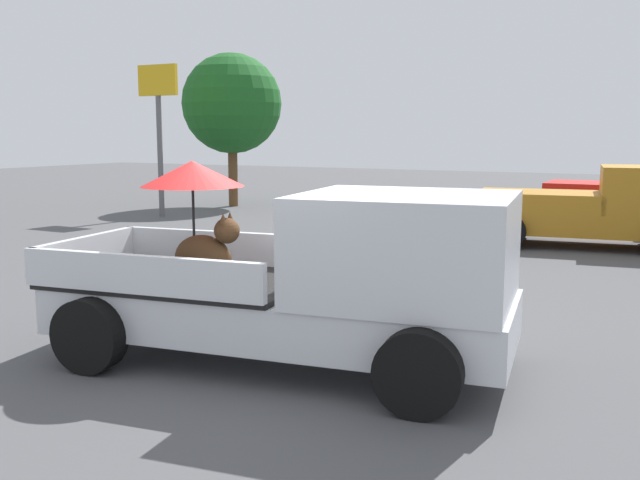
# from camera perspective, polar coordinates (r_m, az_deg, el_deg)

# --- Properties ---
(ground_plane) EXTENTS (80.00, 80.00, 0.00)m
(ground_plane) POSITION_cam_1_polar(r_m,az_deg,el_deg) (7.91, -3.28, -9.80)
(ground_plane) COLOR #4C4C4F
(pickup_truck_main) EXTENTS (5.26, 2.82, 2.20)m
(pickup_truck_main) POSITION_cam_1_polar(r_m,az_deg,el_deg) (7.50, -0.16, -3.22)
(pickup_truck_main) COLOR black
(pickup_truck_main) RESTS_ON ground
(pickup_truck_red) EXTENTS (5.00, 2.69, 1.80)m
(pickup_truck_red) POSITION_cam_1_polar(r_m,az_deg,el_deg) (16.67, 21.51, 2.43)
(pickup_truck_red) COLOR black
(pickup_truck_red) RESTS_ON ground
(motel_sign) EXTENTS (1.40, 0.16, 4.50)m
(motel_sign) POSITION_cam_1_polar(r_m,az_deg,el_deg) (21.81, -12.91, 10.24)
(motel_sign) COLOR #59595B
(motel_sign) RESTS_ON ground
(tree_by_lot) EXTENTS (3.38, 3.38, 5.19)m
(tree_by_lot) POSITION_cam_1_polar(r_m,az_deg,el_deg) (24.56, -7.15, 10.86)
(tree_by_lot) COLOR brown
(tree_by_lot) RESTS_ON ground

